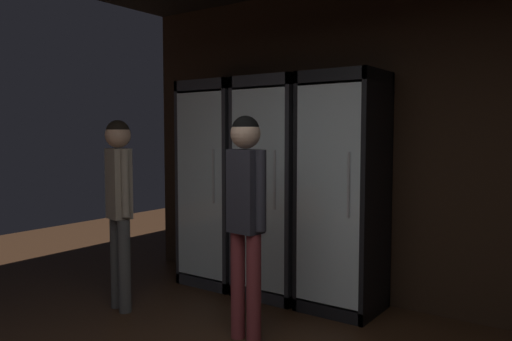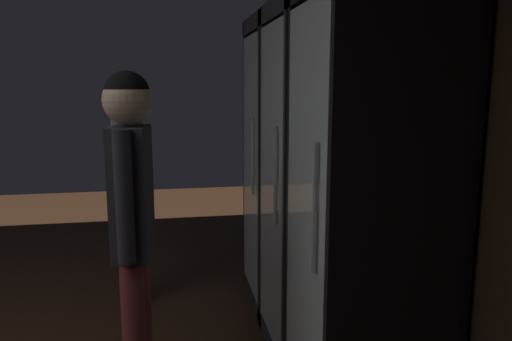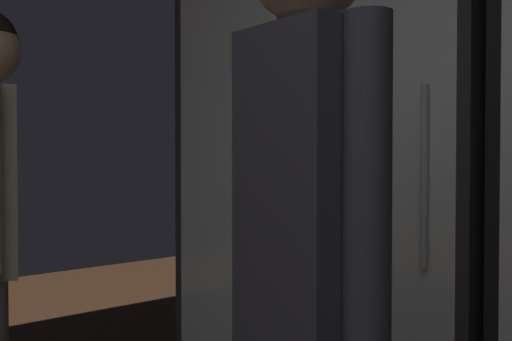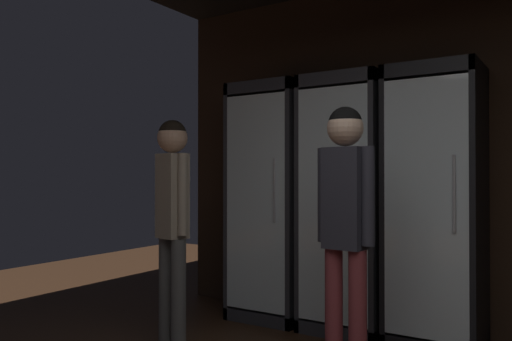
% 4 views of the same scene
% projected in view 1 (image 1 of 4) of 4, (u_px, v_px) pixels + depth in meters
% --- Properties ---
extents(wall_back, '(6.00, 0.06, 2.80)m').
position_uv_depth(wall_back, '(428.00, 144.00, 4.10)').
color(wall_back, black).
rests_on(wall_back, ground).
extents(cooler_far_left, '(0.63, 0.59, 1.99)m').
position_uv_depth(cooler_far_left, '(221.00, 185.00, 5.01)').
color(cooler_far_left, '#2B2B30').
rests_on(cooler_far_left, ground).
extents(cooler_left, '(0.63, 0.59, 1.99)m').
position_uv_depth(cooler_left, '(278.00, 189.00, 4.62)').
color(cooler_left, '#2B2B30').
rests_on(cooler_left, ground).
extents(cooler_center, '(0.63, 0.59, 1.99)m').
position_uv_depth(cooler_center, '(345.00, 194.00, 4.23)').
color(cooler_center, black).
rests_on(cooler_center, ground).
extents(shopper_near, '(0.36, 0.21, 1.61)m').
position_uv_depth(shopper_near, '(246.00, 202.00, 3.55)').
color(shopper_near, brown).
rests_on(shopper_near, ground).
extents(shopper_far, '(0.30, 0.21, 1.59)m').
position_uv_depth(shopper_far, '(119.00, 193.00, 4.18)').
color(shopper_far, '#4C4C4C').
rests_on(shopper_far, ground).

